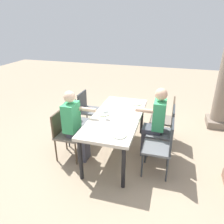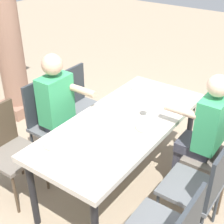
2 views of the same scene
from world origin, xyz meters
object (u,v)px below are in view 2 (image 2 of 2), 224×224
object	(u,v)px
diner_woman_green	(202,133)
plate_2	(140,88)
chair_mid_south	(201,185)
plate_0	(56,144)
chair_east_north	(80,102)
diner_man_white	(62,112)
plate_1	(147,127)
dining_table	(123,127)
chair_west_north	(7,146)
chair_east_south	(221,156)
stone_column_centre	(3,10)
wine_glass_1	(147,106)
chair_mid_north	(50,119)

from	to	relation	value
diner_woman_green	plate_2	bearing A→B (deg)	69.82
chair_mid_south	plate_0	size ratio (longest dim) A/B	4.54
chair_east_north	diner_man_white	bearing A→B (deg)	-159.62
chair_east_north	plate_1	bearing A→B (deg)	-107.42
chair_mid_south	diner_man_white	world-z (taller)	diner_man_white
dining_table	chair_west_north	bearing A→B (deg)	129.24
chair_east_south	diner_woman_green	size ratio (longest dim) A/B	0.68
chair_east_north	stone_column_centre	size ratio (longest dim) A/B	0.32
chair_east_south	plate_0	world-z (taller)	chair_east_south
plate_0	plate_1	xyz separation A→B (m)	(0.65, -0.48, -0.00)
chair_east_south	plate_0	bearing A→B (deg)	132.77
stone_column_centre	plate_2	size ratio (longest dim) A/B	12.90
wine_glass_1	chair_east_south	bearing A→B (deg)	-75.49
dining_table	plate_1	xyz separation A→B (m)	(0.03, -0.24, 0.08)
dining_table	diner_woman_green	distance (m)	0.72
chair_east_north	chair_mid_north	bearing A→B (deg)	179.78
chair_east_south	chair_east_north	bearing A→B (deg)	90.00
wine_glass_1	diner_woman_green	bearing A→B (deg)	-70.16
chair_west_north	plate_0	xyz separation A→B (m)	(0.06, -0.60, 0.24)
dining_table	diner_woman_green	world-z (taller)	diner_woman_green
dining_table	plate_2	xyz separation A→B (m)	(0.67, 0.22, 0.08)
chair_east_north	plate_2	xyz separation A→B (m)	(0.31, -0.62, 0.24)
chair_west_north	chair_east_south	world-z (taller)	chair_west_north
plate_1	plate_2	size ratio (longest dim) A/B	0.98
chair_east_north	wine_glass_1	distance (m)	1.06
chair_east_south	stone_column_centre	bearing A→B (deg)	89.51
plate_0	diner_woman_green	bearing A→B (deg)	-41.30
plate_0	plate_2	bearing A→B (deg)	-0.95
chair_mid_north	chair_east_north	size ratio (longest dim) A/B	1.04
chair_mid_south	dining_table	bearing A→B (deg)	81.68
plate_1	chair_west_north	bearing A→B (deg)	123.25
chair_east_south	plate_0	size ratio (longest dim) A/B	4.21
chair_west_north	stone_column_centre	size ratio (longest dim) A/B	0.31
chair_east_north	wine_glass_1	bearing A→B (deg)	-100.29
chair_west_north	plate_2	distance (m)	1.51
chair_mid_south	plate_1	distance (m)	0.66
plate_2	wine_glass_1	bearing A→B (deg)	-143.44
dining_table	chair_east_north	distance (m)	0.93
chair_west_north	chair_mid_south	distance (m)	1.76
stone_column_centre	dining_table	bearing A→B (deg)	-100.88
chair_mid_south	plate_1	xyz separation A→B (m)	(0.15, 0.59, 0.24)
stone_column_centre	plate_0	bearing A→B (deg)	-119.59
chair_east_north	plate_2	world-z (taller)	chair_east_north
chair_mid_north	plate_1	bearing A→B (deg)	-82.22
plate_1	diner_woman_green	bearing A→B (deg)	-48.86
chair_mid_south	diner_woman_green	bearing A→B (deg)	23.47
chair_mid_south	plate_2	distance (m)	1.34
chair_east_south	stone_column_centre	distance (m)	2.99
chair_west_north	chair_east_north	distance (m)	1.04
chair_west_north	chair_mid_north	world-z (taller)	chair_mid_north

